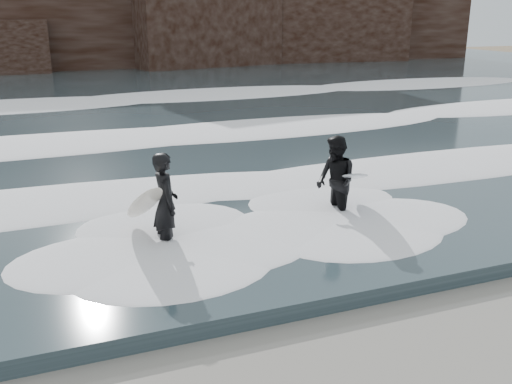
% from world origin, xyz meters
% --- Properties ---
extents(sea, '(90.00, 52.00, 0.30)m').
position_xyz_m(sea, '(0.00, 29.00, 0.15)').
color(sea, '#29383F').
rests_on(sea, ground).
extents(headland, '(70.00, 9.00, 10.00)m').
position_xyz_m(headland, '(0.00, 46.00, 5.00)').
color(headland, black).
rests_on(headland, ground).
extents(foam_near, '(60.00, 3.20, 0.20)m').
position_xyz_m(foam_near, '(0.00, 9.00, 0.40)').
color(foam_near, white).
rests_on(foam_near, sea).
extents(foam_mid, '(60.00, 4.00, 0.24)m').
position_xyz_m(foam_mid, '(0.00, 16.00, 0.42)').
color(foam_mid, white).
rests_on(foam_mid, sea).
extents(foam_far, '(60.00, 4.80, 0.30)m').
position_xyz_m(foam_far, '(0.00, 25.00, 0.45)').
color(foam_far, white).
rests_on(foam_far, sea).
extents(surfer_left, '(1.01, 1.79, 2.01)m').
position_xyz_m(surfer_left, '(-2.26, 6.32, 1.01)').
color(surfer_left, black).
rests_on(surfer_left, ground).
extents(surfer_right, '(1.42, 2.06, 1.99)m').
position_xyz_m(surfer_right, '(1.62, 6.51, 1.00)').
color(surfer_right, black).
rests_on(surfer_right, ground).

